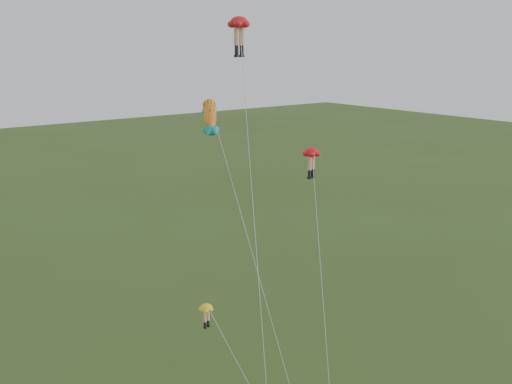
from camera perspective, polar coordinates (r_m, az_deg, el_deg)
legs_kite_red_high at (r=39.00m, az=-1.67°, el=15.81°), size 5.74×10.51×24.84m
legs_kite_red_mid at (r=42.95m, az=5.60°, el=3.42°), size 6.70×9.58×15.59m
legs_kite_yellow at (r=33.35m, az=-4.53°, el=-12.42°), size 3.57×3.75×8.74m
fish_kite at (r=35.63m, az=-4.56°, el=7.55°), size 3.20×8.04×19.93m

